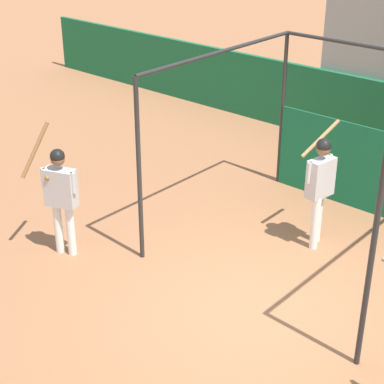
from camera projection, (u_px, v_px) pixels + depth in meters
ground_plane at (253, 310)px, 8.79m from camera, size 60.00×60.00×0.00m
batting_cage at (355, 155)px, 10.48m from camera, size 3.79×3.79×2.92m
player_batter at (320, 181)px, 9.90m from camera, size 0.52×0.92×1.94m
player_waiting at (60, 192)px, 9.67m from camera, size 0.70×0.61×2.08m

